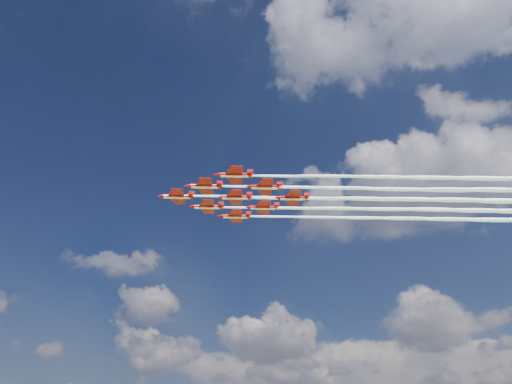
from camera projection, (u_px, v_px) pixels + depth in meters
jet_lead at (355, 199)px, 163.46m from camera, size 104.69×70.71×3.02m
jet_row2_port at (389, 189)px, 157.49m from camera, size 104.69×70.71×3.02m
jet_row2_starb at (378, 209)px, 169.91m from camera, size 104.69×70.71×3.02m
jet_row3_port at (426, 178)px, 151.52m from camera, size 104.69×70.71×3.02m
jet_row3_centre at (412, 200)px, 163.94m from camera, size 104.69×70.71×3.02m
jet_row3_starb at (400, 218)px, 176.35m from camera, size 104.69×70.71×3.02m
jet_row4_port at (448, 189)px, 157.96m from camera, size 104.69×70.71×3.02m
jet_row4_starb at (433, 210)px, 170.38m from camera, size 104.69×70.71×3.02m
jet_tail at (469, 200)px, 164.41m from camera, size 104.69×70.71×3.02m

